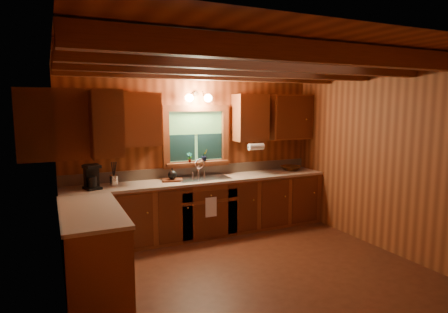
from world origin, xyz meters
name	(u,v)px	position (x,y,z in m)	size (l,w,h in m)	color
room	(252,169)	(0.00, 0.00, 1.30)	(4.20, 4.20, 4.20)	#4C2212
ceiling_beams	(254,66)	(0.00, 0.00, 2.49)	(4.20, 2.54, 0.18)	#632F17
base_cabinets	(180,217)	(-0.49, 1.28, 0.43)	(4.20, 2.22, 0.86)	brown
countertop	(180,186)	(-0.48, 1.29, 0.88)	(4.20, 2.24, 0.04)	tan
backsplash	(196,171)	(0.00, 1.89, 0.98)	(4.20, 0.02, 0.16)	#A0846B
dishwasher_panel	(118,240)	(-1.47, 0.68, 0.43)	(0.02, 0.60, 0.80)	white
upper_cabinets	(170,120)	(-0.56, 1.42, 1.84)	(4.19, 1.77, 0.78)	brown
window	(196,138)	(0.00, 1.87, 1.53)	(1.12, 0.08, 1.00)	#632F17
window_sill	(198,163)	(0.00, 1.82, 1.12)	(1.06, 0.14, 0.04)	#632F17
wall_sconce	(199,98)	(0.00, 1.75, 2.16)	(0.45, 0.21, 0.17)	black
paper_towel_roll	(256,147)	(0.92, 1.53, 1.37)	(0.11, 0.11, 0.27)	white
dish_towel	(211,207)	(0.00, 1.26, 0.52)	(0.18, 0.01, 0.30)	white
sink	(203,181)	(0.00, 1.60, 0.86)	(0.82, 0.48, 0.43)	silver
coffee_maker	(92,177)	(-1.66, 1.56, 1.07)	(0.19, 0.24, 0.34)	black
utensil_crock	(114,180)	(-1.35, 1.64, 0.99)	(0.12, 0.12, 0.35)	silver
cutting_board	(172,180)	(-0.49, 1.61, 0.91)	(0.30, 0.22, 0.03)	#502311
teakettle	(172,175)	(-0.49, 1.61, 1.00)	(0.14, 0.14, 0.17)	black
wicker_basket	(291,168)	(1.71, 1.65, 0.94)	(0.33, 0.33, 0.08)	#48230C
potted_plant_left	(189,157)	(-0.15, 1.80, 1.22)	(0.08, 0.06, 0.16)	#502311
potted_plant_right	(205,155)	(0.12, 1.81, 1.24)	(0.11, 0.09, 0.19)	#502311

